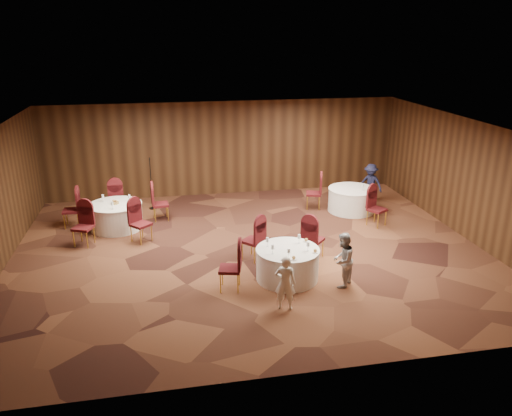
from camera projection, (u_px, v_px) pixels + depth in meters
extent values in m
plane|color=black|center=(250.00, 251.00, 12.94)|extent=(12.00, 12.00, 0.00)
plane|color=silver|center=(249.00, 128.00, 11.87)|extent=(12.00, 12.00, 0.00)
plane|color=black|center=(224.00, 149.00, 17.03)|extent=(12.00, 0.00, 12.00)
plane|color=black|center=(306.00, 288.00, 7.78)|extent=(12.00, 0.00, 12.00)
plane|color=black|center=(468.00, 180.00, 13.47)|extent=(0.00, 10.00, 10.00)
cylinder|color=white|center=(287.00, 264.00, 11.38)|extent=(1.42, 1.42, 0.72)
cylinder|color=white|center=(288.00, 250.00, 11.26)|extent=(1.45, 1.45, 0.03)
cylinder|color=white|center=(116.00, 216.00, 14.33)|extent=(1.48, 1.48, 0.72)
cylinder|color=white|center=(115.00, 204.00, 14.21)|extent=(1.51, 1.51, 0.03)
cylinder|color=white|center=(352.00, 200.00, 15.71)|extent=(1.46, 1.46, 0.72)
cylinder|color=white|center=(352.00, 189.00, 15.59)|extent=(1.49, 1.49, 0.03)
cylinder|color=silver|center=(267.00, 246.00, 11.40)|extent=(0.06, 0.06, 0.01)
cylinder|color=silver|center=(267.00, 244.00, 11.38)|extent=(0.01, 0.01, 0.11)
cone|color=silver|center=(267.00, 240.00, 11.34)|extent=(0.08, 0.08, 0.10)
cylinder|color=silver|center=(308.00, 251.00, 11.17)|extent=(0.06, 0.06, 0.01)
cylinder|color=silver|center=(308.00, 248.00, 11.15)|extent=(0.01, 0.01, 0.11)
cone|color=silver|center=(308.00, 244.00, 11.11)|extent=(0.08, 0.08, 0.10)
cylinder|color=silver|center=(299.00, 243.00, 11.57)|extent=(0.06, 0.06, 0.01)
cylinder|color=silver|center=(299.00, 241.00, 11.55)|extent=(0.01, 0.01, 0.11)
cone|color=silver|center=(299.00, 237.00, 11.52)|extent=(0.08, 0.08, 0.10)
cylinder|color=silver|center=(273.00, 254.00, 11.02)|extent=(0.06, 0.06, 0.01)
cylinder|color=silver|center=(273.00, 251.00, 11.00)|extent=(0.01, 0.01, 0.11)
cone|color=silver|center=(273.00, 247.00, 10.96)|extent=(0.08, 0.08, 0.10)
cylinder|color=silver|center=(289.00, 257.00, 10.84)|extent=(0.06, 0.06, 0.01)
cylinder|color=silver|center=(289.00, 255.00, 10.82)|extent=(0.01, 0.01, 0.11)
cone|color=silver|center=(289.00, 251.00, 10.78)|extent=(0.08, 0.08, 0.10)
cylinder|color=white|center=(294.00, 259.00, 10.73)|extent=(0.15, 0.15, 0.01)
sphere|color=#9E6B33|center=(294.00, 258.00, 10.72)|extent=(0.08, 0.08, 0.08)
cylinder|color=white|center=(315.00, 252.00, 11.07)|extent=(0.15, 0.15, 0.01)
sphere|color=#9E6B33|center=(315.00, 251.00, 11.06)|extent=(0.08, 0.08, 0.08)
cylinder|color=white|center=(306.00, 241.00, 11.66)|extent=(0.15, 0.15, 0.01)
sphere|color=#9E6B33|center=(306.00, 240.00, 11.64)|extent=(0.08, 0.08, 0.08)
cylinder|color=silver|center=(130.00, 202.00, 14.37)|extent=(0.06, 0.06, 0.01)
cylinder|color=silver|center=(130.00, 200.00, 14.35)|extent=(0.01, 0.01, 0.11)
cone|color=silver|center=(129.00, 196.00, 14.32)|extent=(0.08, 0.08, 0.10)
cylinder|color=silver|center=(103.00, 202.00, 14.38)|extent=(0.06, 0.06, 0.01)
cylinder|color=silver|center=(103.00, 200.00, 14.36)|extent=(0.01, 0.01, 0.11)
cone|color=silver|center=(103.00, 196.00, 14.33)|extent=(0.08, 0.08, 0.10)
cylinder|color=silver|center=(113.00, 209.00, 13.78)|extent=(0.06, 0.06, 0.01)
cylinder|color=silver|center=(112.00, 207.00, 13.76)|extent=(0.01, 0.01, 0.11)
cone|color=silver|center=(112.00, 203.00, 13.73)|extent=(0.08, 0.08, 0.10)
cylinder|color=olive|center=(115.00, 203.00, 14.19)|extent=(0.22, 0.22, 0.06)
sphere|color=#9E6B33|center=(114.00, 201.00, 14.18)|extent=(0.07, 0.07, 0.07)
sphere|color=#9E6B33|center=(116.00, 201.00, 14.16)|extent=(0.07, 0.07, 0.07)
cylinder|color=silver|center=(362.00, 190.00, 15.42)|extent=(0.06, 0.06, 0.01)
cylinder|color=silver|center=(362.00, 188.00, 15.40)|extent=(0.01, 0.01, 0.11)
cone|color=silver|center=(363.00, 185.00, 15.37)|extent=(0.08, 0.08, 0.10)
cylinder|color=black|center=(153.00, 208.00, 16.04)|extent=(0.24, 0.24, 0.02)
cylinder|color=black|center=(151.00, 183.00, 15.76)|extent=(0.02, 0.02, 1.65)
cylinder|color=black|center=(149.00, 159.00, 15.54)|extent=(0.04, 0.12, 0.04)
imported|color=white|center=(285.00, 283.00, 10.05)|extent=(0.50, 0.41, 1.18)
imported|color=#ADAEB2|center=(343.00, 260.00, 10.97)|extent=(0.76, 0.77, 1.26)
imported|color=black|center=(370.00, 183.00, 16.45)|extent=(0.92, 0.94, 1.30)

